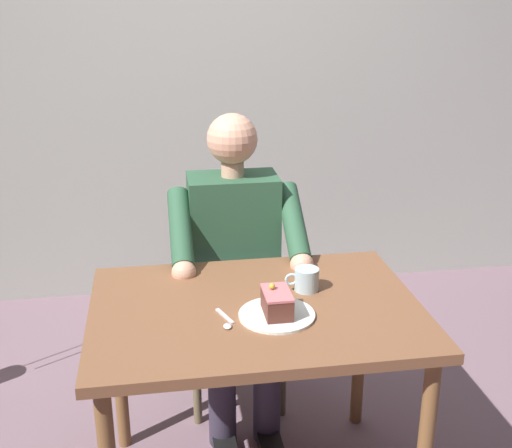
% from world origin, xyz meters
% --- Properties ---
extents(cafe_rear_panel, '(6.40, 0.12, 3.00)m').
position_xyz_m(cafe_rear_panel, '(0.00, -1.81, 1.50)').
color(cafe_rear_panel, '#A8AAA1').
rests_on(cafe_rear_panel, ground).
extents(dining_table, '(1.08, 0.78, 0.75)m').
position_xyz_m(dining_table, '(0.00, 0.00, 0.66)').
color(dining_table, brown).
rests_on(dining_table, ground).
extents(chair, '(0.42, 0.42, 0.92)m').
position_xyz_m(chair, '(0.00, -0.68, 0.51)').
color(chair, brown).
rests_on(chair, ground).
extents(seated_person, '(0.53, 0.58, 1.28)m').
position_xyz_m(seated_person, '(0.00, -0.51, 0.67)').
color(seated_person, '#2C563B').
rests_on(seated_person, ground).
extents(dessert_plate, '(0.24, 0.24, 0.01)m').
position_xyz_m(dessert_plate, '(-0.05, 0.08, 0.75)').
color(dessert_plate, white).
rests_on(dessert_plate, dining_table).
extents(cake_slice, '(0.09, 0.14, 0.10)m').
position_xyz_m(cake_slice, '(-0.05, 0.08, 0.80)').
color(cake_slice, brown).
rests_on(cake_slice, dessert_plate).
extents(coffee_cup, '(0.12, 0.08, 0.08)m').
position_xyz_m(coffee_cup, '(-0.19, -0.09, 0.79)').
color(coffee_cup, silver).
rests_on(coffee_cup, dining_table).
extents(dessert_spoon, '(0.05, 0.14, 0.01)m').
position_xyz_m(dessert_spoon, '(0.11, 0.10, 0.75)').
color(dessert_spoon, silver).
rests_on(dessert_spoon, dining_table).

